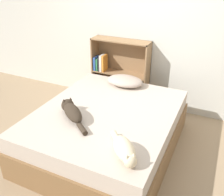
{
  "coord_description": "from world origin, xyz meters",
  "views": [
    {
      "loc": [
        1.14,
        -2.26,
        2.05
      ],
      "look_at": [
        0.0,
        0.14,
        0.65
      ],
      "focal_mm": 40.0,
      "sensor_mm": 36.0,
      "label": 1
    }
  ],
  "objects_px": {
    "cat_dark": "(72,111)",
    "bookshelf": "(119,71)",
    "pillow": "(125,81)",
    "bed": "(107,130)",
    "cat_light": "(124,150)"
  },
  "relations": [
    {
      "from": "bed",
      "to": "cat_light",
      "type": "bearing_deg",
      "value": -52.64
    },
    {
      "from": "pillow",
      "to": "cat_light",
      "type": "xyz_separation_m",
      "value": [
        0.58,
        -1.41,
        0.01
      ]
    },
    {
      "from": "pillow",
      "to": "bookshelf",
      "type": "xyz_separation_m",
      "value": [
        -0.29,
        0.46,
        -0.06
      ]
    },
    {
      "from": "pillow",
      "to": "cat_light",
      "type": "relative_size",
      "value": 1.15
    },
    {
      "from": "cat_light",
      "to": "cat_dark",
      "type": "distance_m",
      "value": 0.87
    },
    {
      "from": "pillow",
      "to": "cat_dark",
      "type": "bearing_deg",
      "value": -101.47
    },
    {
      "from": "pillow",
      "to": "cat_dark",
      "type": "relative_size",
      "value": 0.98
    },
    {
      "from": "cat_dark",
      "to": "bed",
      "type": "bearing_deg",
      "value": -98.12
    },
    {
      "from": "cat_light",
      "to": "bed",
      "type": "bearing_deg",
      "value": 175.33
    },
    {
      "from": "cat_dark",
      "to": "bookshelf",
      "type": "height_order",
      "value": "bookshelf"
    },
    {
      "from": "cat_dark",
      "to": "bookshelf",
      "type": "xyz_separation_m",
      "value": [
        -0.08,
        1.5,
        -0.07
      ]
    },
    {
      "from": "bed",
      "to": "bookshelf",
      "type": "xyz_separation_m",
      "value": [
        -0.38,
        1.21,
        0.28
      ]
    },
    {
      "from": "bed",
      "to": "cat_dark",
      "type": "height_order",
      "value": "cat_dark"
    },
    {
      "from": "bed",
      "to": "pillow",
      "type": "distance_m",
      "value": 0.83
    },
    {
      "from": "cat_light",
      "to": "cat_dark",
      "type": "xyz_separation_m",
      "value": [
        -0.79,
        0.37,
        -0.0
      ]
    }
  ]
}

